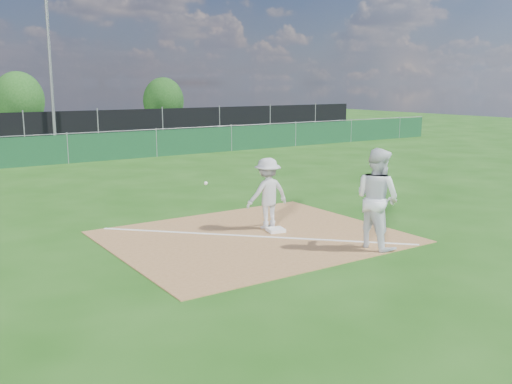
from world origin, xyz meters
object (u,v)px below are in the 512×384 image
Objects in this scene: play_at_first at (267,193)px; light_pole at (51,70)px; tree_mid at (18,100)px; tree_right at (163,101)px; car_right at (116,124)px; runner at (377,199)px; first_base at (276,230)px; car_mid at (3,127)px.

light_pole is at bearing 87.78° from play_at_first.
play_at_first is at bearing -92.22° from light_pole.
tree_mid is 10.54m from tree_right.
car_right is at bearing -57.04° from tree_mid.
play_at_first is 1.05× the size of runner.
light_pole is 22.35× the size of first_base.
car_right is (5.83, 25.83, 0.66)m from first_base.
car_right is at bearing -102.74° from car_mid.
car_mid is (-1.04, 25.31, -0.02)m from play_at_first.
light_pole reaches higher than car_mid.
play_at_first is 0.57× the size of tree_right.
tree_mid is (2.38, 7.00, 1.32)m from car_mid.
first_base is at bearing 168.33° from car_mid.
light_pole reaches higher than play_at_first.
car_mid is (-2.00, 27.79, -0.21)m from runner.
first_base is at bearing -92.41° from tree_mid.
tree_right is (10.47, -1.24, -0.19)m from tree_mid.
first_base is (-0.86, -21.64, -3.94)m from light_pole.
car_mid is at bearing -108.78° from tree_mid.
first_base is 2.52m from runner.
tree_right reaches higher than car_mid.
car_mid is at bearing 68.21° from car_right.
light_pole is 7.28m from car_right.
light_pole is 3.91× the size of runner.
tree_right is (11.81, 31.07, 1.10)m from play_at_first.
car_mid is at bearing 0.81° from runner.
tree_right reaches higher than car_right.
tree_mid is (1.37, 32.69, 2.07)m from first_base.
car_right is at bearing 77.18° from play_at_first.
play_at_first reaches higher than car_right.
first_base is at bearing -92.26° from light_pole.
tree_mid is at bearing 173.25° from tree_right.
runner is (0.96, -2.48, 0.19)m from play_at_first.
play_at_first is at bearing 168.44° from car_mid.
tree_right reaches higher than runner.
car_mid is at bearing 92.25° from first_base.
play_at_first is 26.10m from car_right.
tree_mid is (1.34, 32.31, 1.29)m from play_at_first.
first_base is 26.49m from car_right.
tree_mid is (-4.45, 6.86, 1.41)m from car_right.
tree_mid reaches higher than tree_right.
car_right is at bearing 40.11° from light_pole.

